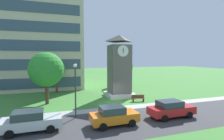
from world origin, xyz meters
name	(u,v)px	position (x,y,z in m)	size (l,w,h in m)	color
ground_plane	(117,103)	(0.00, 0.00, 0.00)	(160.00, 160.00, 0.00)	#3D7A33
street_asphalt	(141,120)	(0.00, -6.82, 0.00)	(120.00, 7.20, 0.01)	#38383A
kerb_strip	(124,108)	(0.00, -2.42, 0.00)	(120.00, 1.60, 0.01)	#9E9E99
office_building	(36,40)	(-11.29, 18.52, 9.60)	(17.66, 15.40, 19.20)	beige
clock_tower	(119,70)	(1.65, 3.45, 4.16)	(4.01, 4.01, 9.38)	#605B56
park_bench	(138,98)	(3.03, -0.24, 0.46)	(1.86, 0.78, 0.88)	brown
street_lamp	(75,84)	(-5.84, -4.21, 3.37)	(0.36, 0.36, 5.36)	#333338
tree_by_building	(123,67)	(5.92, 12.48, 4.12)	(4.11, 4.11, 6.19)	#513823
tree_streetside	(56,69)	(-7.44, 9.45, 4.08)	(3.02, 3.02, 5.64)	#513823
tree_near_tower	(46,70)	(-8.72, 2.28, 4.45)	(4.41, 4.41, 6.68)	#513823
parked_car_silver	(31,121)	(-9.65, -6.23, 0.86)	(4.65, 2.13, 1.69)	silver
parked_car_orange	(114,115)	(-2.87, -7.11, 0.86)	(4.21, 2.08, 1.69)	orange
parked_car_red	(171,109)	(3.22, -6.99, 0.86)	(4.68, 2.08, 1.69)	red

